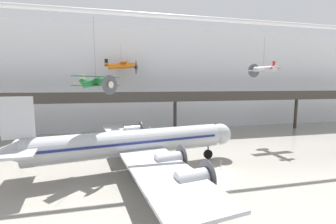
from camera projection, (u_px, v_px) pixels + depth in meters
ground_plane at (220, 173)px, 27.01m from camera, size 260.00×260.00×0.00m
hangar_back_wall at (168, 79)px, 53.96m from camera, size 140.00×3.00×23.75m
mezzanine_walkway at (176, 99)px, 46.45m from camera, size 110.00×3.20×9.17m
ceiling_truss_beam at (208, 19)px, 29.45m from camera, size 120.00×0.60×0.60m
airliner_silver_main at (132, 143)px, 27.71m from camera, size 29.42×33.72×9.36m
suspended_plane_orange_highwing at (121, 66)px, 46.86m from camera, size 6.81×8.33×6.12m
suspended_plane_green_biplane at (96, 82)px, 27.83m from camera, size 5.62×5.63×9.36m
suspended_plane_silver_racer at (263, 69)px, 39.52m from camera, size 7.03×5.73×6.90m
stanchion_barrier at (221, 166)px, 28.32m from camera, size 0.36×0.36×1.08m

